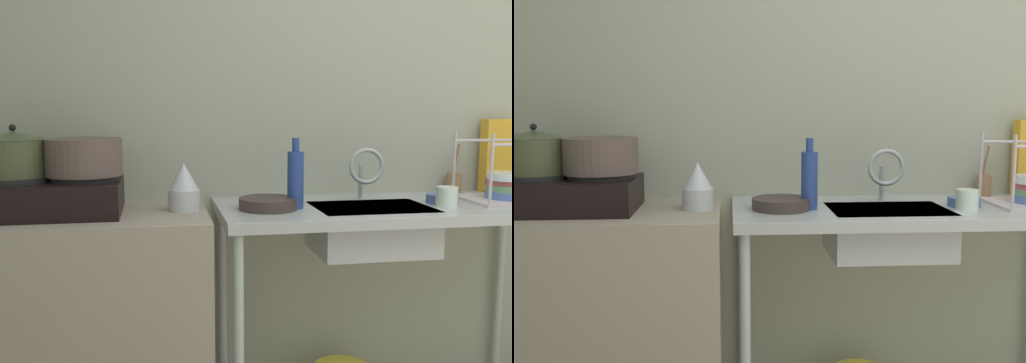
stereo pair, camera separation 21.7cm
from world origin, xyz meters
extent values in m
cube|color=#9EA38F|center=(0.00, 1.75, 1.26)|extent=(5.46, 0.10, 2.53)
cube|color=gray|center=(-1.71, 1.42, 0.44)|extent=(1.17, 0.56, 0.89)
cube|color=#A7ACAE|center=(-0.39, 1.42, 0.87)|extent=(1.37, 0.56, 0.04)
cylinder|color=#A2B1AC|center=(-1.04, 1.18, 0.42)|extent=(0.04, 0.04, 0.85)
cylinder|color=#A2A8B1|center=(-1.04, 1.66, 0.42)|extent=(0.04, 0.04, 0.85)
cube|color=black|center=(-1.67, 1.42, 0.95)|extent=(0.49, 0.36, 0.12)
cylinder|color=black|center=(-1.79, 1.42, 1.02)|extent=(0.24, 0.24, 0.02)
cylinder|color=black|center=(-1.56, 1.42, 1.02)|extent=(0.24, 0.24, 0.02)
cylinder|color=#44492F|center=(-1.79, 1.42, 1.09)|extent=(0.23, 0.23, 0.13)
cone|color=#424C34|center=(-1.79, 1.42, 1.17)|extent=(0.23, 0.23, 0.03)
sphere|color=black|center=(-1.79, 1.42, 1.20)|extent=(0.02, 0.02, 0.02)
cylinder|color=brown|center=(-1.56, 1.42, 1.09)|extent=(0.27, 0.27, 0.13)
cylinder|color=silver|center=(-1.20, 1.42, 0.93)|extent=(0.12, 0.12, 0.08)
cone|color=silver|center=(-1.20, 1.42, 1.02)|extent=(0.11, 0.11, 0.10)
cube|color=#A7ACAE|center=(-0.49, 1.37, 0.80)|extent=(0.44, 0.32, 0.18)
cylinder|color=#A7ACAE|center=(-0.47, 1.56, 0.96)|extent=(0.02, 0.02, 0.14)
torus|color=#A7ACAE|center=(-0.47, 1.50, 1.03)|extent=(0.15, 0.02, 0.15)
cylinder|color=#3A2E2B|center=(-0.89, 1.39, 0.91)|extent=(0.22, 0.22, 0.04)
cylinder|color=#BEB2BB|center=(-0.06, 1.27, 1.03)|extent=(0.01, 0.01, 0.28)
cylinder|color=#BEB2BB|center=(-0.06, 1.55, 1.03)|extent=(0.01, 0.01, 0.28)
cylinder|color=#BEB2BB|center=(0.10, 1.55, 1.13)|extent=(0.31, 0.01, 0.01)
cylinder|color=silver|center=(-0.21, 1.33, 0.93)|extent=(0.08, 0.08, 0.08)
cylinder|color=#4D68B2|center=(-0.19, 1.40, 0.91)|extent=(0.13, 0.13, 0.04)
cylinder|color=navy|center=(-0.79, 1.39, 1.00)|extent=(0.06, 0.06, 0.21)
cylinder|color=navy|center=(-0.79, 1.39, 1.13)|extent=(0.03, 0.03, 0.05)
cylinder|color=#966F49|center=(0.00, 1.65, 0.93)|extent=(0.06, 0.06, 0.09)
cylinder|color=olive|center=(0.00, 1.65, 1.01)|extent=(0.04, 0.02, 0.19)
camera|label=1|loc=(-1.30, -0.71, 1.27)|focal=40.62mm
camera|label=2|loc=(-1.09, -0.73, 1.27)|focal=40.62mm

